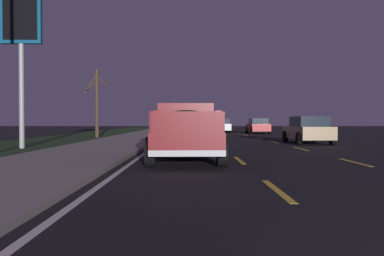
{
  "coord_description": "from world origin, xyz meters",
  "views": [
    {
      "loc": [
        -2.17,
        3.36,
        1.28
      ],
      "look_at": [
        13.6,
        3.28,
        1.01
      ],
      "focal_mm": 37.24,
      "sensor_mm": 36.0,
      "label": 1
    }
  ],
  "objects_px": {
    "sedan_tan": "(308,130)",
    "bare_tree_far": "(97,102)",
    "pickup_truck": "(186,130)",
    "sedan_white": "(222,126)",
    "gas_price_sign": "(21,34)",
    "sedan_red": "(258,126)"
  },
  "relations": [
    {
      "from": "sedan_white",
      "to": "sedan_red",
      "type": "bearing_deg",
      "value": -139.29
    },
    {
      "from": "sedan_white",
      "to": "bare_tree_far",
      "type": "relative_size",
      "value": 0.84
    },
    {
      "from": "sedan_red",
      "to": "pickup_truck",
      "type": "bearing_deg",
      "value": 165.5
    },
    {
      "from": "sedan_white",
      "to": "bare_tree_far",
      "type": "bearing_deg",
      "value": 140.28
    },
    {
      "from": "sedan_red",
      "to": "bare_tree_far",
      "type": "distance_m",
      "value": 16.86
    },
    {
      "from": "sedan_white",
      "to": "sedan_tan",
      "type": "distance_m",
      "value": 21.59
    },
    {
      "from": "sedan_tan",
      "to": "bare_tree_far",
      "type": "xyz_separation_m",
      "value": [
        8.42,
        13.95,
        2.0
      ]
    },
    {
      "from": "sedan_white",
      "to": "bare_tree_far",
      "type": "xyz_separation_m",
      "value": [
        -12.92,
        10.74,
        2.0
      ]
    },
    {
      "from": "sedan_red",
      "to": "bare_tree_far",
      "type": "height_order",
      "value": "bare_tree_far"
    },
    {
      "from": "sedan_tan",
      "to": "gas_price_sign",
      "type": "distance_m",
      "value": 15.75
    },
    {
      "from": "sedan_red",
      "to": "sedan_tan",
      "type": "height_order",
      "value": "same"
    },
    {
      "from": "pickup_truck",
      "to": "sedan_white",
      "type": "height_order",
      "value": "pickup_truck"
    },
    {
      "from": "sedan_red",
      "to": "gas_price_sign",
      "type": "relative_size",
      "value": 0.62
    },
    {
      "from": "sedan_red",
      "to": "bare_tree_far",
      "type": "bearing_deg",
      "value": 122.56
    },
    {
      "from": "sedan_white",
      "to": "gas_price_sign",
      "type": "distance_m",
      "value": 28.03
    },
    {
      "from": "sedan_tan",
      "to": "sedan_white",
      "type": "bearing_deg",
      "value": 8.55
    },
    {
      "from": "sedan_tan",
      "to": "bare_tree_far",
      "type": "bearing_deg",
      "value": 58.86
    },
    {
      "from": "sedan_tan",
      "to": "bare_tree_far",
      "type": "relative_size",
      "value": 0.84
    },
    {
      "from": "gas_price_sign",
      "to": "sedan_red",
      "type": "bearing_deg",
      "value": -34.68
    },
    {
      "from": "pickup_truck",
      "to": "sedan_red",
      "type": "distance_m",
      "value": 27.92
    },
    {
      "from": "sedan_red",
      "to": "sedan_white",
      "type": "bearing_deg",
      "value": 40.71
    },
    {
      "from": "pickup_truck",
      "to": "sedan_white",
      "type": "bearing_deg",
      "value": -6.67
    }
  ]
}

